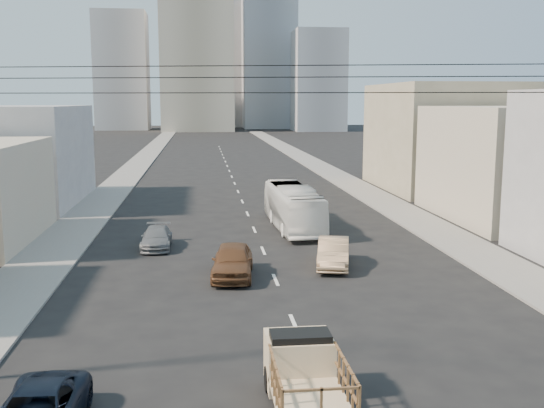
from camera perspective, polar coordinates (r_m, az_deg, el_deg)
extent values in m
cube|color=gray|center=(85.79, -11.97, 3.44)|extent=(3.50, 180.00, 0.12)
cube|color=gray|center=(86.73, 3.70, 3.69)|extent=(3.50, 180.00, 0.12)
cube|color=silver|center=(19.24, 4.69, -16.63)|extent=(0.15, 2.00, 0.01)
cube|color=silver|center=(24.70, 1.98, -10.62)|extent=(0.15, 2.00, 0.01)
cube|color=silver|center=(30.36, 0.32, -6.81)|extent=(0.15, 2.00, 0.01)
cube|color=silver|center=(36.14, -0.80, -4.20)|extent=(0.15, 2.00, 0.01)
cube|color=silver|center=(41.97, -1.60, -2.31)|extent=(0.15, 2.00, 0.01)
cube|color=silver|center=(47.85, -2.21, -0.88)|extent=(0.15, 2.00, 0.01)
cube|color=silver|center=(53.75, -2.68, 0.23)|extent=(0.15, 2.00, 0.01)
cube|color=silver|center=(59.67, -3.06, 1.13)|extent=(0.15, 2.00, 0.01)
cube|color=silver|center=(65.61, -3.37, 1.86)|extent=(0.15, 2.00, 0.01)
cube|color=silver|center=(71.56, -3.63, 2.47)|extent=(0.15, 2.00, 0.01)
cube|color=silver|center=(77.51, -3.85, 2.99)|extent=(0.15, 2.00, 0.01)
cube|color=silver|center=(83.48, -4.04, 3.43)|extent=(0.15, 2.00, 0.01)
cube|color=silver|center=(89.44, -4.20, 3.81)|extent=(0.15, 2.00, 0.01)
cube|color=silver|center=(95.41, -4.34, 4.15)|extent=(0.15, 2.00, 0.01)
cube|color=silver|center=(101.39, -4.47, 4.44)|extent=(0.15, 2.00, 0.01)
cube|color=silver|center=(107.37, -4.58, 4.71)|extent=(0.15, 2.00, 0.01)
cube|color=silver|center=(113.34, -4.68, 4.94)|extent=(0.15, 2.00, 0.01)
cube|color=silver|center=(119.33, -4.77, 5.15)|extent=(0.15, 2.00, 0.01)
cube|color=beige|center=(17.29, 3.47, -17.20)|extent=(1.90, 3.00, 0.12)
cube|color=beige|center=(18.98, 2.42, -13.86)|extent=(1.90, 1.60, 1.50)
cube|color=black|center=(18.52, 2.55, -12.45)|extent=(1.70, 0.90, 0.70)
cylinder|color=black|center=(19.19, -0.24, -15.43)|extent=(0.25, 0.76, 0.76)
cylinder|color=black|center=(19.43, 4.93, -15.15)|extent=(0.25, 0.76, 0.76)
imported|color=white|center=(42.19, 1.91, -0.26)|extent=(2.81, 10.45, 2.89)
imported|color=brown|center=(30.70, -3.56, -5.10)|extent=(2.36, 4.88, 1.61)
imported|color=tan|center=(32.70, 5.52, -4.37)|extent=(2.47, 4.63, 1.45)
imported|color=slate|center=(37.28, -10.31, -3.00)|extent=(1.68, 4.11, 1.19)
cylinder|color=black|center=(16.86, 5.45, 12.29)|extent=(23.01, 5.02, 0.02)
cylinder|color=black|center=(16.85, 5.43, 11.27)|extent=(23.01, 5.02, 0.02)
cylinder|color=black|center=(16.84, 5.41, 9.91)|extent=(23.01, 5.02, 0.02)
cube|color=#B8AA94|center=(48.91, 21.61, 3.42)|extent=(11.00, 14.00, 8.00)
cube|color=gray|center=(63.56, 15.31, 5.84)|extent=(12.00, 16.00, 10.00)
cube|color=#959598|center=(56.49, -22.98, 4.03)|extent=(12.00, 16.00, 8.00)
cube|color=tan|center=(186.24, -6.81, 15.81)|extent=(20.00, 20.00, 60.00)
cube|color=#92949A|center=(201.46, -0.31, 12.52)|extent=(16.00, 16.00, 40.00)
cube|color=#92949A|center=(196.47, -13.28, 11.49)|extent=(15.00, 15.00, 34.00)
cube|color=#959598|center=(215.62, -4.00, 12.81)|extent=(18.00, 18.00, 44.00)
cube|color=#92949A|center=(183.15, 4.18, 10.95)|extent=(14.00, 14.00, 28.00)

